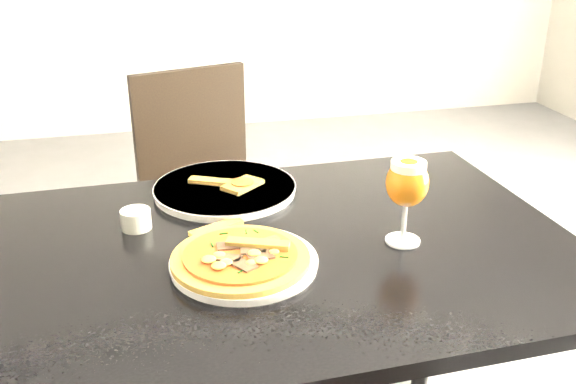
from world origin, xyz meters
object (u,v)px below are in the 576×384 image
object	(u,v)px
beer_glass	(407,183)
pizza	(241,257)
chair_far	(208,195)
dining_table	(273,285)

from	to	relation	value
beer_glass	pizza	bearing A→B (deg)	-175.43
chair_far	beer_glass	xyz separation A→B (m)	(0.28, -0.91, 0.39)
pizza	chair_far	bearing A→B (deg)	87.31
chair_far	pizza	world-z (taller)	chair_far
chair_far	beer_glass	bearing A→B (deg)	-89.09
pizza	beer_glass	size ratio (longest dim) A/B	1.46
dining_table	pizza	bearing A→B (deg)	-137.45
dining_table	chair_far	size ratio (longest dim) A/B	1.37
dining_table	beer_glass	size ratio (longest dim) A/B	7.00
dining_table	chair_far	world-z (taller)	chair_far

